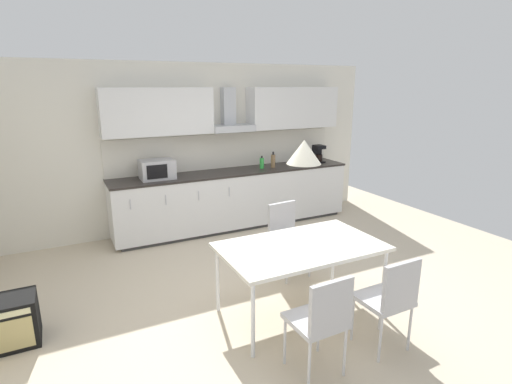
{
  "coord_description": "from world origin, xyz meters",
  "views": [
    {
      "loc": [
        -1.79,
        -3.49,
        2.24
      ],
      "look_at": [
        0.27,
        0.61,
        1.0
      ],
      "focal_mm": 28.0,
      "sensor_mm": 36.0,
      "label": 1
    }
  ],
  "objects": [
    {
      "name": "ground_plane",
      "position": [
        0.0,
        0.0,
        -0.01
      ],
      "size": [
        8.16,
        7.49,
        0.02
      ],
      "primitive_type": "cube",
      "color": "beige"
    },
    {
      "name": "wall_back",
      "position": [
        0.0,
        2.55,
        1.28
      ],
      "size": [
        6.53,
        0.1,
        2.56
      ],
      "primitive_type": "cube",
      "color": "silver",
      "rests_on": "ground_plane"
    },
    {
      "name": "kitchen_counter",
      "position": [
        0.69,
        2.18,
        0.46
      ],
      "size": [
        3.87,
        0.66,
        0.92
      ],
      "color": "#333333",
      "rests_on": "ground_plane"
    },
    {
      "name": "backsplash_tile",
      "position": [
        0.69,
        2.48,
        1.2
      ],
      "size": [
        3.85,
        0.02,
        0.56
      ],
      "primitive_type": "cube",
      "color": "silver",
      "rests_on": "kitchen_counter"
    },
    {
      "name": "upper_wall_cabinets",
      "position": [
        0.69,
        2.33,
        1.85
      ],
      "size": [
        3.85,
        0.4,
        0.67
      ],
      "color": "silver"
    },
    {
      "name": "microwave",
      "position": [
        -0.53,
        2.18,
        1.06
      ],
      "size": [
        0.48,
        0.35,
        0.28
      ],
      "color": "#ADADB2",
      "rests_on": "kitchen_counter"
    },
    {
      "name": "coffee_maker",
      "position": [
        2.3,
        2.21,
        1.07
      ],
      "size": [
        0.18,
        0.19,
        0.3
      ],
      "color": "black",
      "rests_on": "kitchen_counter"
    },
    {
      "name": "bottle_green",
      "position": [
        1.16,
        2.16,
        1.0
      ],
      "size": [
        0.07,
        0.07,
        0.2
      ],
      "color": "green",
      "rests_on": "kitchen_counter"
    },
    {
      "name": "bottle_brown",
      "position": [
        1.36,
        2.14,
        1.03
      ],
      "size": [
        0.07,
        0.07,
        0.26
      ],
      "color": "brown",
      "rests_on": "kitchen_counter"
    },
    {
      "name": "dining_table",
      "position": [
        0.22,
        -0.48,
        0.69
      ],
      "size": [
        1.56,
        0.92,
        0.73
      ],
      "color": "silver",
      "rests_on": "ground_plane"
    },
    {
      "name": "chair_far_right",
      "position": [
        0.56,
        0.36,
        0.53
      ],
      "size": [
        0.43,
        0.43,
        0.87
      ],
      "color": "#B2B2B7",
      "rests_on": "ground_plane"
    },
    {
      "name": "chair_near_left",
      "position": [
        -0.13,
        -1.32,
        0.53
      ],
      "size": [
        0.41,
        0.41,
        0.87
      ],
      "color": "#B2B2B7",
      "rests_on": "ground_plane"
    },
    {
      "name": "chair_near_right",
      "position": [
        0.57,
        -1.32,
        0.53
      ],
      "size": [
        0.41,
        0.41,
        0.87
      ],
      "color": "#B2B2B7",
      "rests_on": "ground_plane"
    },
    {
      "name": "guitar_amp",
      "position": [
        -2.37,
        0.24,
        0.22
      ],
      "size": [
        0.52,
        0.37,
        0.44
      ],
      "color": "black",
      "rests_on": "ground_plane"
    },
    {
      "name": "pendant_lamp",
      "position": [
        0.22,
        -0.48,
        1.65
      ],
      "size": [
        0.32,
        0.32,
        0.22
      ],
      "primitive_type": "cone",
      "color": "silver"
    }
  ]
}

